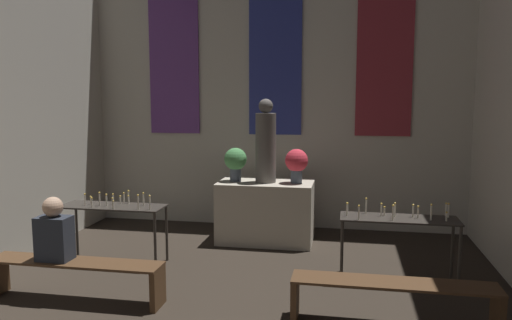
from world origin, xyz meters
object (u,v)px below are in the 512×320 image
Objects in this scene: flower_vase_right at (297,163)px; candle_rack_right at (399,225)px; altar at (266,212)px; pew_back_left at (75,272)px; statue at (266,144)px; person_seated at (54,232)px; flower_vase_left at (235,161)px; candle_rack_left at (114,212)px; pew_back_right at (393,294)px.

flower_vase_right is 1.98m from candle_rack_right.
pew_back_left is at bearing -123.09° from altar.
statue reaches higher than person_seated.
pew_back_left is at bearing -123.09° from statue.
flower_vase_right is at bearing 0.00° from altar.
flower_vase_left is at bearing 180.00° from flower_vase_right.
pew_back_left is at bearing -83.04° from candle_rack_left.
pew_back_left is 1.00× the size of pew_back_right.
candle_rack_right is at bearing -44.04° from flower_vase_right.
pew_back_left and pew_back_right have the same top height.
flower_vase_right is at bearing 29.97° from candle_rack_left.
flower_vase_left is 0.37× the size of candle_rack_right.
person_seated is at bearing -126.43° from statue.
person_seated is (-1.90, -2.58, -0.75)m from statue.
candle_rack_left reaches higher than candle_rack_right.
statue is 2.40m from candle_rack_right.
flower_vase_left is at bearing 180.00° from altar.
flower_vase_right is (0.93, 0.00, 0.00)m from flower_vase_left.
person_seated is (-3.58, 0.00, 0.43)m from pew_back_right.
candle_rack_left is at bearing 160.38° from pew_back_right.
pew_back_right is 3.61m from person_seated.
altar is at bearing 180.00° from flower_vase_right.
candle_rack_right is 0.70× the size of pew_back_right.
flower_vase_right reaches higher than person_seated.
flower_vase_right is at bearing 115.19° from pew_back_right.
pew_back_left is at bearing -129.78° from flower_vase_right.
altar is 2.05× the size of person_seated.
flower_vase_right reaches higher than candle_rack_right.
candle_rack_left is at bearing -135.85° from flower_vase_left.
candle_rack_left is 3.67m from candle_rack_right.
candle_rack_right reaches higher than altar.
statue is at bearing 35.89° from candle_rack_left.
person_seated is at bearing -126.43° from altar.
altar is 1.04m from statue.
statue reaches higher than candle_rack_left.
candle_rack_left is (-1.83, -1.32, 0.23)m from altar.
candle_rack_right is at bearing 18.55° from person_seated.
candle_rack_right is 0.70× the size of pew_back_left.
altar is at bearing 0.00° from statue.
altar is 0.73× the size of pew_back_right.
flower_vase_left is 3.47m from pew_back_right.
flower_vase_left reaches higher than person_seated.
pew_back_right is at bearing -64.81° from flower_vase_right.
flower_vase_right is 0.74× the size of person_seated.
pew_back_right is 2.81× the size of person_seated.
statue is 3.29m from pew_back_left.
flower_vase_right is at bearing 0.00° from flower_vase_left.
altar is at bearing 0.00° from flower_vase_left.
person_seated is (-3.74, -1.25, 0.07)m from candle_rack_right.
flower_vase_left is at bearing 129.78° from pew_back_right.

